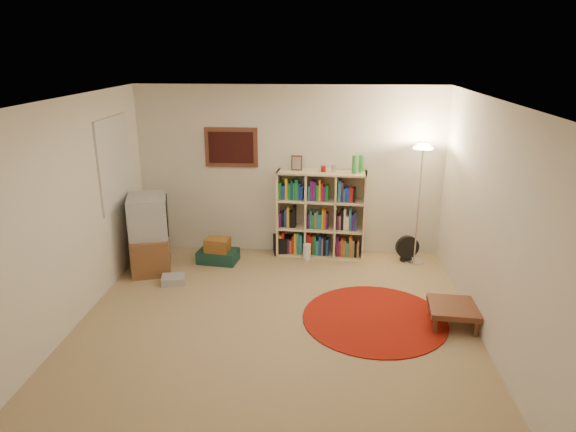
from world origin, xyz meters
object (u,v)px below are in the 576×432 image
floor_lamp (422,165)px  tv_stand (150,235)px  bookshelf (320,215)px  suitcase (218,256)px  floor_fan (407,248)px  side_table (453,308)px

floor_lamp → tv_stand: size_ratio=1.63×
bookshelf → suitcase: bearing=-161.1°
bookshelf → floor_fan: size_ratio=3.97×
floor_fan → tv_stand: 3.69m
suitcase → floor_fan: bearing=12.2°
floor_lamp → suitcase: 3.18m
tv_stand → side_table: size_ratio=1.86×
floor_lamp → suitcase: bearing=-176.0°
floor_lamp → side_table: 2.19m
bookshelf → tv_stand: bookshelf is taller
floor_fan → tv_stand: bearing=177.4°
floor_lamp → floor_fan: (-0.11, 0.02, -1.25)m
bookshelf → side_table: (1.53, -1.97, -0.42)m
bookshelf → tv_stand: (-2.35, -0.69, -0.11)m
floor_fan → tv_stand: size_ratio=0.37×
tv_stand → side_table: (3.88, -1.28, -0.31)m
tv_stand → side_table: tv_stand is taller
floor_fan → suitcase: bearing=173.7°
bookshelf → floor_lamp: floor_lamp is taller
side_table → floor_lamp: bearing=94.4°
tv_stand → suitcase: 1.03m
floor_lamp → side_table: size_ratio=3.02×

